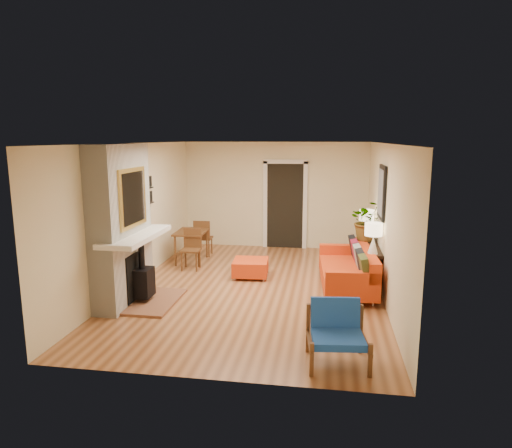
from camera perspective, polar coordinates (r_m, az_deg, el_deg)
The scene contains 10 objects.
room_shell at distance 10.61m, azimuth 5.28°, elevation 2.80°, with size 6.50×6.50×6.50m.
fireplace at distance 7.73m, azimuth -16.25°, elevation -0.55°, with size 1.09×1.68×2.60m.
sofa at distance 8.46m, azimuth 11.78°, elevation -5.55°, with size 1.02×2.11×0.81m.
ottoman at distance 8.99m, azimuth -0.69°, elevation -5.40°, with size 0.71×0.71×0.34m.
blue_chair at distance 5.78m, azimuth 10.05°, elevation -12.82°, with size 0.78×0.77×0.74m.
dining_table at distance 10.07m, azimuth -7.71°, elevation -1.65°, with size 0.69×1.57×0.84m.
console_table at distance 8.92m, azimuth 13.87°, elevation -3.33°, with size 0.34×1.85×0.72m.
lamp_near at distance 8.07m, azimuth 14.47°, elevation -1.28°, with size 0.30×0.30×0.54m.
lamp_far at distance 9.51m, azimuth 13.65°, elevation 0.54°, with size 0.30×0.30×0.54m.
houseplant at distance 9.08m, azimuth 13.81°, elevation 0.44°, with size 0.71×0.62×0.79m, color #1E5919.
Camera 1 is at (1.27, -7.85, 2.69)m, focal length 32.00 mm.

